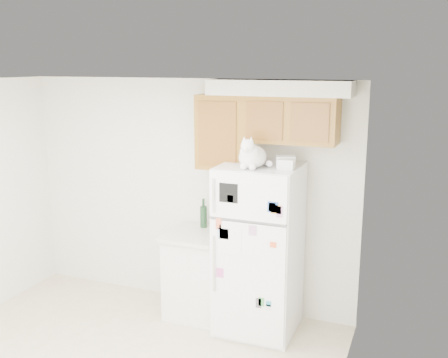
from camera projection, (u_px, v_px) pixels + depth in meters
The scene contains 8 objects.
room_shell at pixel (104, 193), 4.07m from camera, with size 3.84×4.04×2.52m.
refrigerator at pixel (259, 249), 5.18m from camera, with size 0.76×0.78×1.70m.
base_counter at pixel (199, 273), 5.58m from camera, with size 0.64×0.64×0.92m.
cat at pixel (252, 156), 4.84m from camera, with size 0.31×0.45×0.32m.
storage_box_back at pixel (285, 161), 4.95m from camera, with size 0.18×0.13×0.10m, color white.
storage_box_front at pixel (286, 164), 4.83m from camera, with size 0.15×0.11×0.09m, color white.
bottle_green at pixel (203, 213), 5.63m from camera, with size 0.07×0.07×0.32m, color #19381E, non-canonical shape.
bottle_amber at pixel (216, 214), 5.57m from camera, with size 0.08×0.08×0.34m, color #593814, non-canonical shape.
Camera 1 is at (2.44, -3.09, 2.66)m, focal length 42.00 mm.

